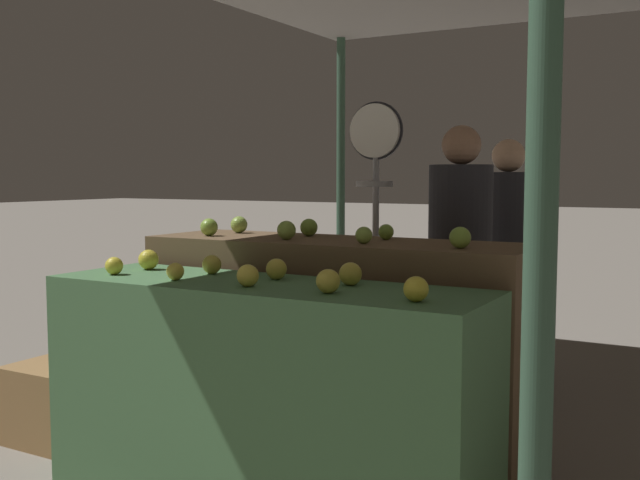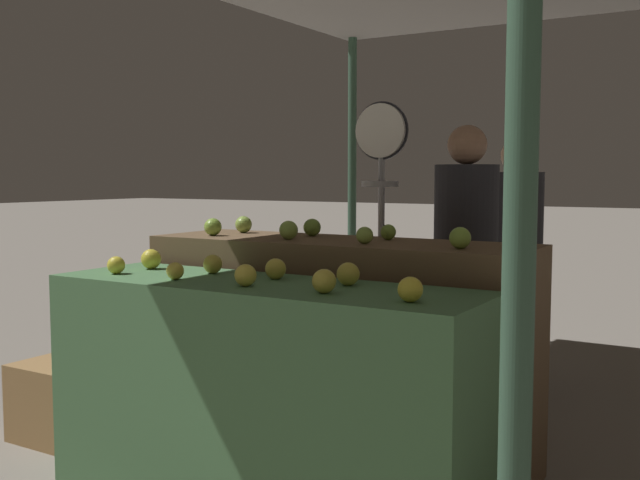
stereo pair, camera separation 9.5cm
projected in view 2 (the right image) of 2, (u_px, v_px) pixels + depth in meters
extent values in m
cylinder|color=#33513D|center=(520.00, 226.00, 1.55)|extent=(0.07, 0.07, 2.42)
cylinder|color=#33513D|center=(352.00, 188.00, 6.12)|extent=(0.07, 0.07, 2.42)
cube|color=#4C7A4C|center=(262.00, 395.00, 2.96)|extent=(1.81, 0.55, 0.90)
cube|color=brown|center=(337.00, 350.00, 3.47)|extent=(1.81, 0.55, 1.02)
sphere|color=gold|center=(116.00, 265.00, 3.19)|extent=(0.08, 0.08, 0.08)
sphere|color=yellow|center=(175.00, 271.00, 3.01)|extent=(0.07, 0.07, 0.07)
sphere|color=yellow|center=(246.00, 275.00, 2.83)|extent=(0.08, 0.08, 0.08)
sphere|color=gold|center=(324.00, 281.00, 2.66)|extent=(0.09, 0.09, 0.09)
sphere|color=gold|center=(410.00, 289.00, 2.47)|extent=(0.09, 0.09, 0.09)
sphere|color=gold|center=(151.00, 259.00, 3.35)|extent=(0.09, 0.09, 0.09)
sphere|color=gold|center=(213.00, 264.00, 3.20)|extent=(0.08, 0.08, 0.08)
sphere|color=gold|center=(276.00, 269.00, 3.02)|extent=(0.09, 0.09, 0.09)
sphere|color=gold|center=(348.00, 274.00, 2.85)|extent=(0.09, 0.09, 0.09)
sphere|color=#84AD3D|center=(213.00, 227.00, 3.66)|extent=(0.09, 0.09, 0.09)
sphere|color=#8EB247|center=(289.00, 230.00, 3.44)|extent=(0.09, 0.09, 0.09)
sphere|color=#8EB247|center=(365.00, 235.00, 3.22)|extent=(0.07, 0.07, 0.07)
sphere|color=#84AD3D|center=(460.00, 238.00, 3.00)|extent=(0.09, 0.09, 0.09)
sphere|color=#8EB247|center=(244.00, 224.00, 3.84)|extent=(0.09, 0.09, 0.09)
sphere|color=#7AA338|center=(312.00, 227.00, 3.63)|extent=(0.09, 0.09, 0.09)
sphere|color=#7AA338|center=(388.00, 232.00, 3.42)|extent=(0.07, 0.07, 0.07)
cylinder|color=#99999E|center=(381.00, 271.00, 4.10)|extent=(0.04, 0.04, 1.59)
cylinder|color=black|center=(381.00, 131.00, 4.03)|extent=(0.31, 0.01, 0.31)
cylinder|color=silver|center=(380.00, 131.00, 4.02)|extent=(0.29, 0.02, 0.29)
cylinder|color=#99999E|center=(380.00, 171.00, 4.04)|extent=(0.01, 0.01, 0.14)
cylinder|color=#99999E|center=(380.00, 184.00, 4.04)|extent=(0.20, 0.20, 0.03)
cube|color=#2D2D38|center=(464.00, 353.00, 4.02)|extent=(0.26, 0.17, 0.73)
cylinder|color=#232328|center=(466.00, 225.00, 3.96)|extent=(0.36, 0.36, 0.64)
sphere|color=#936B51|center=(467.00, 145.00, 3.92)|extent=(0.21, 0.21, 0.21)
cube|color=#2D2D38|center=(514.00, 330.00, 4.64)|extent=(0.27, 0.19, 0.72)
cylinder|color=#232328|center=(516.00, 223.00, 4.59)|extent=(0.38, 0.38, 0.62)
sphere|color=tan|center=(518.00, 155.00, 4.55)|extent=(0.20, 0.20, 0.20)
cube|color=#9E7547|center=(61.00, 400.00, 3.76)|extent=(0.39, 0.39, 0.39)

